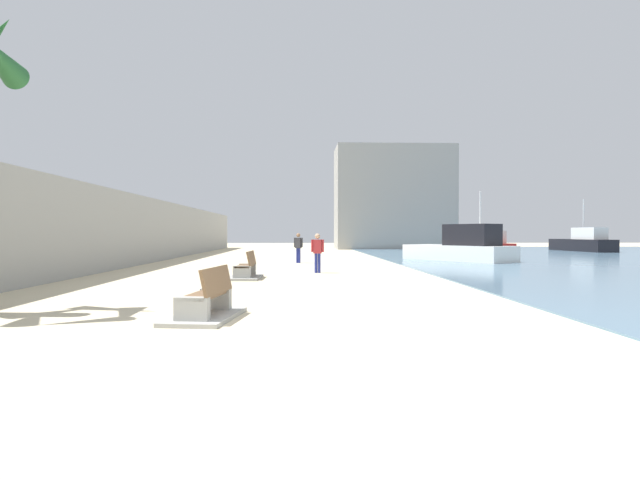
# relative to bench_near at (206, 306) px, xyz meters

# --- Properties ---
(ground_plane) EXTENTS (120.00, 120.00, 0.00)m
(ground_plane) POSITION_rel_bench_near_xyz_m (0.81, 16.31, -0.23)
(ground_plane) COLOR beige
(seawall) EXTENTS (0.80, 64.00, 3.53)m
(seawall) POSITION_rel_bench_near_xyz_m (-6.69, 16.31, 1.53)
(seawall) COLOR #9E9E99
(seawall) RESTS_ON ground
(bench_near) EXTENTS (1.38, 2.23, 0.98)m
(bench_near) POSITION_rel_bench_near_xyz_m (0.00, 0.00, 0.00)
(bench_near) COLOR #9E9E99
(bench_near) RESTS_ON ground
(bench_far) EXTENTS (1.18, 2.14, 0.98)m
(bench_far) POSITION_rel_bench_near_xyz_m (-0.16, 8.73, 0.00)
(bench_far) COLOR #9E9E99
(bench_far) RESTS_ON ground
(person_walking) EXTENTS (0.48, 0.31, 1.62)m
(person_walking) POSITION_rel_bench_near_xyz_m (1.67, 18.37, 0.70)
(person_walking) COLOR navy
(person_walking) RESTS_ON ground
(person_standing) EXTENTS (0.52, 0.24, 1.60)m
(person_standing) POSITION_rel_bench_near_xyz_m (2.48, 11.25, 0.69)
(person_standing) COLOR navy
(person_standing) RESTS_ON ground
(boat_outer) EXTENTS (3.01, 6.29, 4.84)m
(boat_outer) POSITION_rel_bench_near_xyz_m (15.77, 29.44, 0.46)
(boat_outer) COLOR red
(boat_outer) RESTS_ON water_bay
(boat_far_right) EXTENTS (4.04, 4.95, 5.04)m
(boat_far_right) POSITION_rel_bench_near_xyz_m (30.90, 42.11, 0.45)
(boat_far_right) COLOR black
(boat_far_right) RESTS_ON water_bay
(boat_far_left) EXTENTS (5.54, 6.80, 2.08)m
(boat_far_left) POSITION_rel_bench_near_xyz_m (11.01, 19.64, 0.55)
(boat_far_left) COLOR white
(boat_far_left) RESTS_ON water_bay
(boat_distant) EXTENTS (2.24, 7.69, 2.07)m
(boat_distant) POSITION_rel_bench_near_xyz_m (26.59, 35.00, 0.57)
(boat_distant) COLOR black
(boat_distant) RESTS_ON water_bay
(harbor_building) EXTENTS (12.00, 6.00, 10.53)m
(harbor_building) POSITION_rel_bench_near_xyz_m (11.49, 44.31, 5.03)
(harbor_building) COLOR #9E9E99
(harbor_building) RESTS_ON ground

